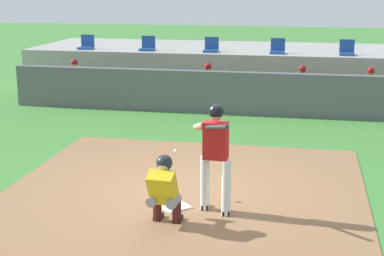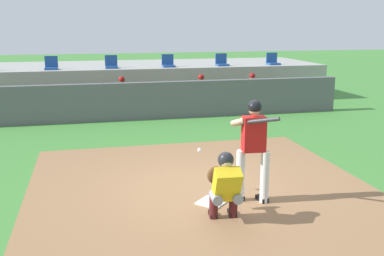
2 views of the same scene
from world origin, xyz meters
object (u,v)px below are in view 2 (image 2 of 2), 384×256
stadium_seat_1 (51,66)px  stadium_seat_5 (273,61)px  home_plate (212,202)px  stadium_seat_4 (222,62)px  dugout_player_2 (202,92)px  catcher_crouched (225,184)px  stadium_seat_2 (111,65)px  dugout_player_3 (253,91)px  batter_at_plate (253,145)px  stadium_seat_3 (168,63)px  dugout_player_1 (123,95)px

stadium_seat_1 → stadium_seat_5: same height
home_plate → stadium_seat_5: bearing=62.0°
stadium_seat_4 → dugout_player_2: bearing=-123.3°
home_plate → catcher_crouched: 0.91m
stadium_seat_4 → stadium_seat_2: bearing=180.0°
home_plate → stadium_seat_1: size_ratio=0.92×
stadium_seat_1 → dugout_player_3: bearing=-16.0°
home_plate → stadium_seat_2: 10.35m
dugout_player_2 → dugout_player_3: 1.91m
batter_at_plate → stadium_seat_3: (0.39, 10.26, 0.50)m
dugout_player_2 → stadium_seat_5: bearing=30.2°
stadium_seat_3 → dugout_player_2: bearing=-67.8°
batter_at_plate → dugout_player_1: 8.38m
home_plate → dugout_player_1: dugout_player_1 is taller
batter_at_plate → stadium_seat_4: size_ratio=3.76×
home_plate → dugout_player_1: bearing=96.0°
stadium_seat_1 → stadium_seat_3: same height
dugout_player_1 → home_plate: bearing=-84.0°
stadium_seat_3 → dugout_player_1: bearing=-133.7°
catcher_crouched → stadium_seat_4: size_ratio=3.31×
dugout_player_2 → dugout_player_3: (1.91, 0.00, 0.00)m
stadium_seat_3 → stadium_seat_2: bearing=180.0°
catcher_crouched → stadium_seat_4: (3.24, 10.88, 0.93)m
dugout_player_1 → stadium_seat_4: size_ratio=2.71×
dugout_player_3 → stadium_seat_2: 5.38m
catcher_crouched → stadium_seat_2: bearing=95.7°
home_plate → dugout_player_1: size_ratio=0.34×
stadium_seat_2 → stadium_seat_3: size_ratio=1.00×
dugout_player_1 → dugout_player_2: same height
stadium_seat_2 → batter_at_plate: bearing=-80.2°
dugout_player_2 → dugout_player_3: bearing=0.0°
dugout_player_2 → stadium_seat_2: bearing=145.8°
home_plate → catcher_crouched: catcher_crouched is taller
dugout_player_2 → stadium_seat_5: size_ratio=2.71×
home_plate → catcher_crouched: size_ratio=0.28×
dugout_player_1 → dugout_player_2: (2.78, 0.00, 0.00)m
dugout_player_3 → stadium_seat_1: bearing=164.0°
stadium_seat_1 → stadium_seat_4: (6.50, 0.00, 0.00)m
stadium_seat_2 → dugout_player_1: bearing=-83.8°
catcher_crouched → stadium_seat_1: (-3.26, 10.88, 0.93)m
batter_at_plate → dugout_player_3: (3.13, 8.23, -0.36)m
stadium_seat_5 → stadium_seat_1: bearing=180.0°
batter_at_plate → stadium_seat_3: bearing=87.8°
dugout_player_2 → stadium_seat_5: stadium_seat_5 is taller
dugout_player_1 → stadium_seat_3: size_ratio=2.71×
stadium_seat_4 → batter_at_plate: bearing=-104.0°
stadium_seat_3 → stadium_seat_5: size_ratio=1.00×
stadium_seat_4 → stadium_seat_5: bearing=0.0°
dugout_player_1 → stadium_seat_1: 3.25m
batter_at_plate → stadium_seat_1: bearing=111.0°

